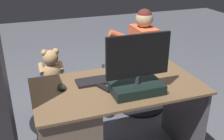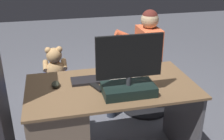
% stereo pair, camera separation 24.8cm
% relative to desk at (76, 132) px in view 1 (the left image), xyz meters
% --- Properties ---
extents(ground_plane, '(10.00, 10.00, 0.00)m').
position_rel_desk_xyz_m(ground_plane, '(-0.34, -0.40, -0.39)').
color(ground_plane, '#54555E').
extents(desk, '(1.28, 0.69, 0.74)m').
position_rel_desk_xyz_m(desk, '(0.00, 0.00, 0.00)').
color(desk, brown).
rests_on(desk, ground_plane).
extents(monitor, '(0.46, 0.21, 0.43)m').
position_rel_desk_xyz_m(monitor, '(-0.42, 0.16, 0.48)').
color(monitor, black).
rests_on(monitor, desk).
extents(keyboard, '(0.42, 0.14, 0.02)m').
position_rel_desk_xyz_m(keyboard, '(-0.25, -0.10, 0.36)').
color(keyboard, black).
rests_on(keyboard, desk).
extents(computer_mouse, '(0.06, 0.10, 0.04)m').
position_rel_desk_xyz_m(computer_mouse, '(0.07, -0.08, 0.37)').
color(computer_mouse, '#2D2E22').
rests_on(computer_mouse, desk).
extents(cup, '(0.07, 0.07, 0.09)m').
position_rel_desk_xyz_m(cup, '(-0.57, -0.10, 0.40)').
color(cup, white).
rests_on(cup, desk).
extents(tv_remote, '(0.10, 0.16, 0.02)m').
position_rel_desk_xyz_m(tv_remote, '(-0.22, 0.02, 0.36)').
color(tv_remote, black).
rests_on(tv_remote, desk).
extents(notebook_binder, '(0.30, 0.35, 0.02)m').
position_rel_desk_xyz_m(notebook_binder, '(-0.43, 0.09, 0.36)').
color(notebook_binder, beige).
rests_on(notebook_binder, desk).
extents(office_chair_teddy, '(0.56, 0.56, 0.47)m').
position_rel_desk_xyz_m(office_chair_teddy, '(0.06, -0.78, -0.12)').
color(office_chair_teddy, black).
rests_on(office_chair_teddy, ground_plane).
extents(teddy_bear, '(0.24, 0.24, 0.34)m').
position_rel_desk_xyz_m(teddy_bear, '(0.06, -0.79, 0.24)').
color(teddy_bear, tan).
rests_on(teddy_bear, office_chair_teddy).
extents(visitor_chair, '(0.54, 0.54, 0.47)m').
position_rel_desk_xyz_m(visitor_chair, '(-0.91, -0.77, -0.12)').
color(visitor_chair, black).
rests_on(visitor_chair, ground_plane).
extents(person, '(0.57, 0.48, 1.13)m').
position_rel_desk_xyz_m(person, '(-0.81, -0.77, 0.28)').
color(person, '#DE5F39').
rests_on(person, ground_plane).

